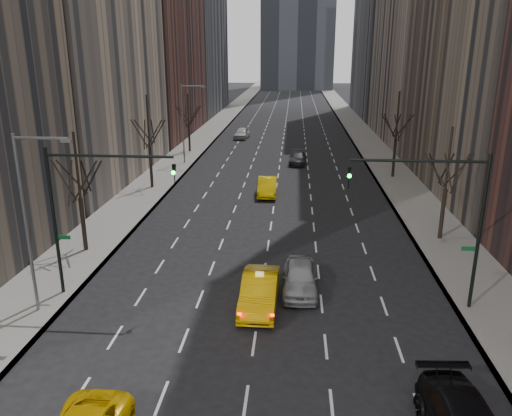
# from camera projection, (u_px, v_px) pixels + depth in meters

# --- Properties ---
(sidewalk_left) EXTENTS (4.50, 320.00, 0.15)m
(sidewalk_left) POSITION_uv_depth(u_px,v_px,m) (210.00, 131.00, 82.54)
(sidewalk_left) COLOR slate
(sidewalk_left) RESTS_ON ground
(sidewalk_right) EXTENTS (4.50, 320.00, 0.15)m
(sidewalk_right) POSITION_uv_depth(u_px,v_px,m) (360.00, 132.00, 80.76)
(sidewalk_right) COLOR slate
(sidewalk_right) RESTS_ON ground
(tree_lw_b) EXTENTS (3.36, 3.50, 7.82)m
(tree_lw_b) POSITION_uv_depth(u_px,v_px,m) (80.00, 198.00, 32.00)
(tree_lw_b) COLOR black
(tree_lw_b) RESTS_ON ground
(tree_lw_c) EXTENTS (3.36, 3.50, 8.74)m
(tree_lw_c) POSITION_uv_depth(u_px,v_px,m) (150.00, 147.00, 47.11)
(tree_lw_c) COLOR black
(tree_lw_c) RESTS_ON ground
(tree_lw_d) EXTENTS (3.36, 3.50, 7.36)m
(tree_lw_d) POSITION_uv_depth(u_px,v_px,m) (189.00, 125.00, 64.36)
(tree_lw_d) COLOR black
(tree_lw_d) RESTS_ON ground
(tree_rw_b) EXTENTS (3.36, 3.50, 7.82)m
(tree_rw_b) POSITION_uv_depth(u_px,v_px,m) (445.00, 189.00, 34.05)
(tree_rw_b) COLOR black
(tree_rw_b) RESTS_ON ground
(tree_rw_c) EXTENTS (3.36, 3.50, 8.74)m
(tree_rw_c) POSITION_uv_depth(u_px,v_px,m) (396.00, 140.00, 51.06)
(tree_rw_c) COLOR black
(tree_rw_c) RESTS_ON ground
(traffic_mast_left) EXTENTS (6.69, 0.39, 8.00)m
(traffic_mast_left) POSITION_uv_depth(u_px,v_px,m) (83.00, 199.00, 25.55)
(traffic_mast_left) COLOR black
(traffic_mast_left) RESTS_ON ground
(traffic_mast_right) EXTENTS (6.69, 0.39, 8.00)m
(traffic_mast_right) POSITION_uv_depth(u_px,v_px,m) (447.00, 207.00, 24.22)
(traffic_mast_right) COLOR black
(traffic_mast_right) RESTS_ON ground
(streetlight_near) EXTENTS (2.83, 0.22, 9.00)m
(streetlight_near) POSITION_uv_depth(u_px,v_px,m) (31.00, 207.00, 23.73)
(streetlight_near) COLOR slate
(streetlight_near) RESTS_ON ground
(streetlight_far) EXTENTS (2.83, 0.22, 9.00)m
(streetlight_far) POSITION_uv_depth(u_px,v_px,m) (186.00, 116.00, 57.00)
(streetlight_far) COLOR slate
(streetlight_far) RESTS_ON ground
(taxi_sedan) EXTENTS (1.91, 5.24, 1.72)m
(taxi_sedan) POSITION_uv_depth(u_px,v_px,m) (260.00, 291.00, 25.80)
(taxi_sedan) COLOR #E6A604
(taxi_sedan) RESTS_ON ground
(silver_sedan_ahead) EXTENTS (1.93, 4.76, 1.62)m
(silver_sedan_ahead) POSITION_uv_depth(u_px,v_px,m) (300.00, 277.00, 27.48)
(silver_sedan_ahead) COLOR #97989E
(silver_sedan_ahead) RESTS_ON ground
(far_taxi) EXTENTS (1.78, 4.83, 1.58)m
(far_taxi) POSITION_uv_depth(u_px,v_px,m) (267.00, 187.00, 45.88)
(far_taxi) COLOR yellow
(far_taxi) RESTS_ON ground
(far_suv_grey) EXTENTS (2.14, 4.86, 1.39)m
(far_suv_grey) POSITION_uv_depth(u_px,v_px,m) (298.00, 158.00, 58.51)
(far_suv_grey) COLOR #2A2A2E
(far_suv_grey) RESTS_ON ground
(far_car_white) EXTENTS (2.34, 4.85, 1.60)m
(far_car_white) POSITION_uv_depth(u_px,v_px,m) (242.00, 133.00, 75.47)
(far_car_white) COLOR silver
(far_car_white) RESTS_ON ground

